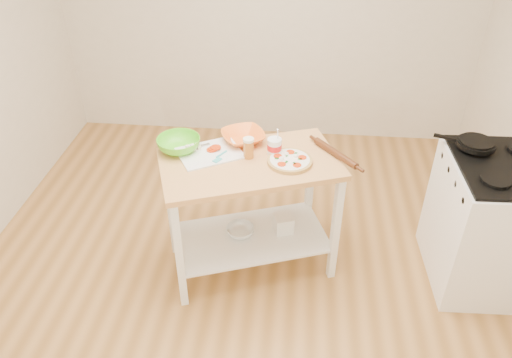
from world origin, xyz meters
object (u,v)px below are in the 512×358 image
(cutting_board, at_px, (209,153))
(shelf_glass_bowl, at_px, (240,231))
(prep_island, at_px, (250,193))
(shelf_bin, at_px, (283,223))
(orange_bowl, at_px, (243,137))
(green_bowl, at_px, (179,144))
(pizza, at_px, (290,160))
(gas_stove, at_px, (489,223))
(spatula, at_px, (220,157))
(beer_pint, at_px, (249,148))
(rolling_pin, at_px, (336,153))
(yogurt_tub, at_px, (274,147))
(knife, at_px, (186,150))
(skillet, at_px, (475,144))

(cutting_board, relative_size, shelf_glass_bowl, 2.46)
(prep_island, relative_size, cutting_board, 2.61)
(cutting_board, relative_size, shelf_bin, 3.84)
(orange_bowl, bearing_deg, cutting_board, -139.22)
(cutting_board, height_order, green_bowl, green_bowl)
(pizza, xyz_separation_m, green_bowl, (-0.74, 0.08, 0.03))
(gas_stove, height_order, pizza, gas_stove)
(pizza, distance_m, spatula, 0.46)
(prep_island, bearing_deg, spatula, 176.62)
(cutting_board, distance_m, beer_pint, 0.27)
(prep_island, bearing_deg, beer_pint, 105.04)
(pizza, relative_size, rolling_pin, 0.74)
(pizza, distance_m, yogurt_tub, 0.15)
(knife, height_order, yogurt_tub, yogurt_tub)
(shelf_glass_bowl, bearing_deg, spatula, -179.79)
(cutting_board, distance_m, rolling_pin, 0.83)
(beer_pint, distance_m, yogurt_tub, 0.17)
(green_bowl, relative_size, rolling_pin, 0.73)
(spatula, distance_m, rolling_pin, 0.76)
(spatula, xyz_separation_m, shelf_bin, (0.43, 0.07, -0.59))
(gas_stove, distance_m, beer_pint, 1.71)
(orange_bowl, bearing_deg, gas_stove, -6.63)
(shelf_glass_bowl, bearing_deg, green_bowl, 168.63)
(knife, xyz_separation_m, yogurt_tub, (0.59, 0.03, 0.04))
(gas_stove, bearing_deg, shelf_glass_bowl, 179.22)
(rolling_pin, xyz_separation_m, shelf_glass_bowl, (-0.63, -0.10, -0.63))
(green_bowl, distance_m, beer_pint, 0.48)
(prep_island, xyz_separation_m, beer_pint, (-0.01, 0.05, 0.32))
(beer_pint, xyz_separation_m, yogurt_tub, (0.16, 0.06, -0.01))
(shelf_glass_bowl, bearing_deg, pizza, -0.10)
(pizza, bearing_deg, skillet, 10.68)
(prep_island, height_order, green_bowl, green_bowl)
(beer_pint, height_order, shelf_glass_bowl, beer_pint)
(orange_bowl, distance_m, shelf_glass_bowl, 0.69)
(green_bowl, bearing_deg, beer_pint, -5.48)
(prep_island, xyz_separation_m, skillet, (1.46, 0.24, 0.33))
(skillet, relative_size, knife, 1.62)
(shelf_bin, bearing_deg, rolling_pin, 5.29)
(gas_stove, distance_m, knife, 2.11)
(yogurt_tub, bearing_deg, spatula, -165.10)
(pizza, xyz_separation_m, beer_pint, (-0.27, 0.04, 0.06))
(prep_island, bearing_deg, cutting_board, 165.90)
(green_bowl, xyz_separation_m, beer_pint, (0.47, -0.05, 0.03))
(cutting_board, bearing_deg, beer_pint, -33.95)
(prep_island, relative_size, orange_bowl, 4.53)
(knife, distance_m, rolling_pin, 0.99)
(cutting_board, distance_m, shelf_bin, 0.77)
(gas_stove, height_order, knife, gas_stove)
(prep_island, relative_size, knife, 5.55)
(gas_stove, height_order, shelf_glass_bowl, gas_stove)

